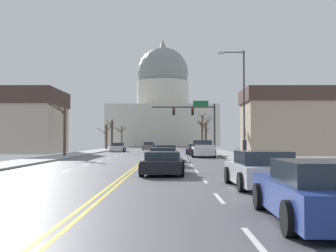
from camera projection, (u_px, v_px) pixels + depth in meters
The scene contains 26 objects.
ground at pixel (146, 159), 36.24m from camera, with size 20.00×180.00×0.20m.
signal_gantry at pixel (196, 116), 52.22m from camera, with size 7.91×0.41×6.41m.
street_lamp_right at pixel (241, 95), 34.76m from camera, with size 2.27×0.24×8.96m.
capitol_building at pixel (163, 108), 118.62m from camera, with size 29.74×21.60×30.21m.
sedan_near_00 at pixel (196, 150), 47.74m from camera, with size 2.11×4.30×1.20m.
pickup_truck_near_01 at pixel (203, 149), 41.47m from camera, with size 2.31×5.46×1.64m.
sedan_near_02 at pixel (166, 153), 34.12m from camera, with size 1.97×4.52×1.25m.
sedan_near_03 at pixel (163, 157), 27.39m from camera, with size 1.99×4.30×1.18m.
sedan_near_04 at pixel (163, 164), 20.42m from camera, with size 2.19×4.33×1.11m.
sedan_near_05 at pixel (261, 170), 14.88m from camera, with size 2.18×4.41×1.29m.
sedan_near_06 at pixel (319, 193), 8.61m from camera, with size 2.18×4.65×1.27m.
sedan_oncoming_00 at pixel (118, 147), 59.74m from camera, with size 2.06×4.56×1.28m.
sedan_oncoming_01 at pixel (148, 146), 71.40m from camera, with size 2.03×4.32×1.32m.
sedan_oncoming_02 at pixel (150, 146), 81.81m from camera, with size 2.13×4.29×1.15m.
flank_building_00 at pixel (26, 121), 53.49m from camera, with size 8.96×10.30×8.01m.
flank_building_01 at pixel (290, 122), 46.57m from camera, with size 10.40×6.81×7.33m.
bare_tree_00 at pixel (202, 130), 74.86m from camera, with size 2.58×1.42×6.42m.
bare_tree_01 at pixel (106, 136), 70.64m from camera, with size 2.77×3.00×4.68m.
bare_tree_02 at pixel (202, 132), 91.07m from camera, with size 2.15×2.27×5.80m.
bare_tree_03 at pixel (122, 136), 90.50m from camera, with size 2.70×1.65×4.48m.
bare_tree_04 at pixel (206, 135), 70.08m from camera, with size 2.19×2.59×5.35m.
bare_tree_05 at pixel (64, 122), 40.54m from camera, with size 2.24×1.62×6.14m.
bare_tree_06 at pixel (202, 133), 81.73m from camera, with size 2.15×1.66×5.67m.
bare_tree_07 at pixel (112, 134), 77.92m from camera, with size 1.41×1.87×5.55m.
pedestrian_00 at pixel (245, 147), 34.67m from camera, with size 0.35×0.34×1.75m.
bicycle_parked at pixel (238, 154), 35.68m from camera, with size 0.12×1.77×0.85m.
Camera 1 is at (2.09, -36.31, 1.68)m, focal length 45.00 mm.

